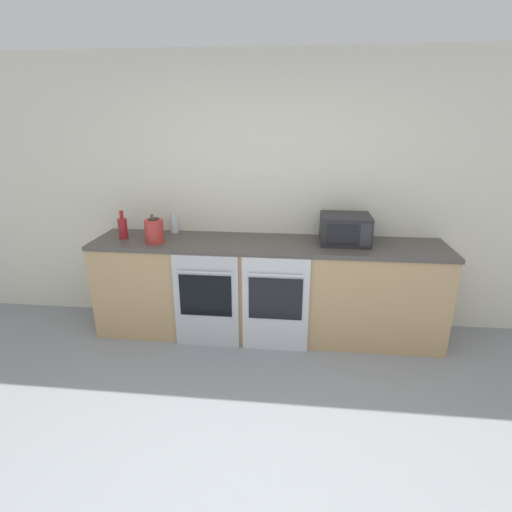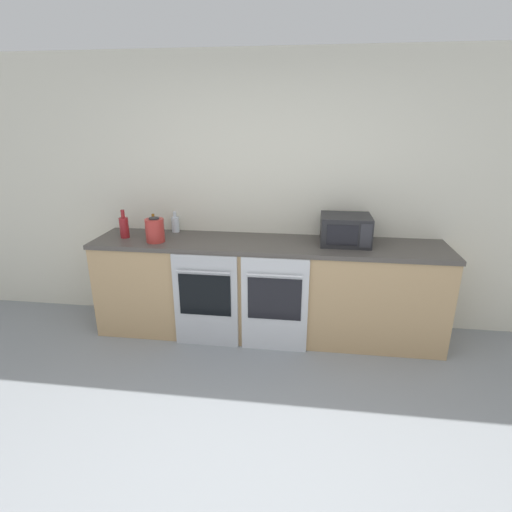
{
  "view_description": "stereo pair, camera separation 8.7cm",
  "coord_description": "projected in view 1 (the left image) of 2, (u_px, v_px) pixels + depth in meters",
  "views": [
    {
      "loc": [
        0.27,
        -1.61,
        2.02
      ],
      "look_at": [
        -0.1,
        1.89,
        0.79
      ],
      "focal_mm": 28.0,
      "sensor_mm": 36.0,
      "label": 1
    },
    {
      "loc": [
        0.36,
        -1.6,
        2.02
      ],
      "look_at": [
        -0.1,
        1.89,
        0.79
      ],
      "focal_mm": 28.0,
      "sensor_mm": 36.0,
      "label": 2
    }
  ],
  "objects": [
    {
      "name": "bottle_red",
      "position": [
        123.0,
        228.0,
        3.76
      ],
      "size": [
        0.08,
        0.08,
        0.27
      ],
      "color": "maroon",
      "rests_on": "counter_back"
    },
    {
      "name": "bottle_clear",
      "position": [
        174.0,
        224.0,
        3.97
      ],
      "size": [
        0.08,
        0.08,
        0.21
      ],
      "color": "silver",
      "rests_on": "counter_back"
    },
    {
      "name": "oven_left",
      "position": [
        206.0,
        301.0,
        3.58
      ],
      "size": [
        0.59,
        0.06,
        0.89
      ],
      "color": "#B7BABF",
      "rests_on": "ground_plane"
    },
    {
      "name": "bottle_amber",
      "position": [
        153.0,
        228.0,
        3.82
      ],
      "size": [
        0.07,
        0.07,
        0.22
      ],
      "color": "#8C5114",
      "rests_on": "counter_back"
    },
    {
      "name": "kettle",
      "position": [
        154.0,
        231.0,
        3.64
      ],
      "size": [
        0.17,
        0.17,
        0.23
      ],
      "color": "#B2332D",
      "rests_on": "counter_back"
    },
    {
      "name": "microwave",
      "position": [
        345.0,
        229.0,
        3.62
      ],
      "size": [
        0.44,
        0.37,
        0.26
      ],
      "color": "#232326",
      "rests_on": "counter_back"
    },
    {
      "name": "ground_plane",
      "position": [
        238.0,
        503.0,
        2.2
      ],
      "size": [
        16.0,
        16.0,
        0.0
      ],
      "primitive_type": "plane",
      "color": "gray"
    },
    {
      "name": "counter_back",
      "position": [
        267.0,
        288.0,
        3.83
      ],
      "size": [
        3.27,
        0.64,
        0.93
      ],
      "color": "tan",
      "rests_on": "ground_plane"
    },
    {
      "name": "oven_right",
      "position": [
        275.0,
        305.0,
        3.52
      ],
      "size": [
        0.59,
        0.06,
        0.89
      ],
      "color": "silver",
      "rests_on": "ground_plane"
    },
    {
      "name": "wall_back",
      "position": [
        270.0,
        196.0,
        3.87
      ],
      "size": [
        10.0,
        0.06,
        2.6
      ],
      "color": "silver",
      "rests_on": "ground_plane"
    }
  ]
}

